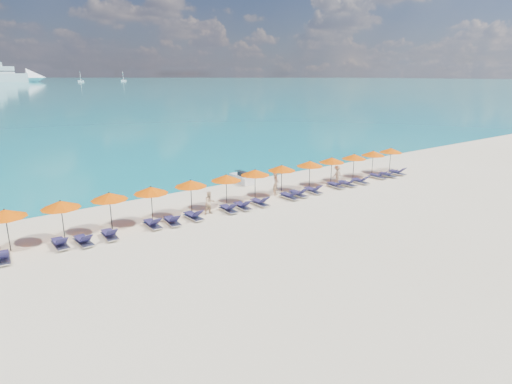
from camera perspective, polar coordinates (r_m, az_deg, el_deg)
ground at (r=26.65m, az=3.84°, el=-3.87°), size 1400.00×1400.00×0.00m
sailboat_near at (r=541.48m, az=-22.33°, el=13.56°), size 6.39×2.13×11.72m
sailboat_far at (r=566.19m, az=-17.26°, el=14.04°), size 6.40×2.13×11.73m
jetski at (r=35.78m, az=-1.85°, el=1.84°), size 1.18×2.70×0.94m
beachgoer_a at (r=31.89m, az=2.66°, el=1.09°), size 0.78×0.76×1.80m
beachgoer_b at (r=27.81m, az=-6.20°, el=-1.44°), size 0.74×0.43×1.53m
beachgoer_c at (r=36.29m, az=10.75°, el=2.34°), size 0.97×0.48×1.48m
umbrella_1 at (r=25.04m, az=-30.49°, el=-2.48°), size 2.10×2.10×2.28m
umbrella_2 at (r=25.34m, az=-24.61°, el=-1.53°), size 2.10×2.10×2.28m
umbrella_3 at (r=26.00m, az=-18.99°, el=-0.54°), size 2.10×2.10×2.28m
umbrella_4 at (r=26.66m, az=-13.84°, el=0.24°), size 2.10×2.10×2.28m
umbrella_5 at (r=27.82m, az=-8.70°, el=1.15°), size 2.10×2.10×2.28m
umbrella_6 at (r=29.08m, az=-4.00°, el=1.92°), size 2.10×2.10×2.28m
umbrella_7 at (r=30.59m, az=-0.12°, el=2.64°), size 2.10×2.10×2.28m
umbrella_8 at (r=32.11m, az=3.44°, el=3.23°), size 2.10×2.10×2.28m
umbrella_9 at (r=33.88m, az=7.20°, el=3.78°), size 2.10×2.10×2.28m
umbrella_10 at (r=35.57m, az=10.08°, el=4.22°), size 2.10×2.10×2.28m
umbrella_11 at (r=37.47m, az=12.96°, el=4.63°), size 2.10×2.10×2.28m
umbrella_12 at (r=39.43m, az=15.37°, el=5.00°), size 2.10×2.10×2.28m
umbrella_13 at (r=41.46m, az=17.55°, el=5.32°), size 2.10×2.10×2.28m
lounger_2 at (r=24.28m, az=-30.69°, el=-7.50°), size 0.77×1.75×0.66m
lounger_3 at (r=24.84m, az=-24.66°, el=-6.21°), size 0.64×1.71×0.66m
lounger_4 at (r=24.73m, az=-22.01°, el=-6.01°), size 0.74×1.74×0.66m
lounger_5 at (r=25.14m, az=-18.93°, el=-5.36°), size 0.70×1.73×0.66m
lounger_6 at (r=26.15m, az=-13.63°, el=-4.13°), size 0.63×1.70×0.66m
lounger_7 at (r=26.41m, az=-11.11°, el=-3.78°), size 0.79×1.76×0.66m
lounger_8 at (r=27.09m, az=-8.32°, el=-3.16°), size 0.70×1.73×0.66m
lounger_9 at (r=28.28m, az=-3.69°, el=-2.22°), size 0.73×1.74×0.66m
lounger_10 at (r=28.85m, az=-1.81°, el=-1.83°), size 0.73×1.74×0.66m
lounger_11 at (r=29.60m, az=0.52°, el=-1.37°), size 0.64×1.71×0.66m
lounger_12 at (r=31.24m, az=4.49°, el=-0.51°), size 0.68×1.72×0.66m
lounger_13 at (r=31.93m, az=5.69°, el=-0.19°), size 0.64×1.71×0.66m
lounger_14 at (r=32.97m, az=7.64°, el=0.25°), size 0.75×1.74×0.66m
lounger_15 at (r=34.79m, az=10.65°, el=0.93°), size 0.76×1.75×0.66m
lounger_16 at (r=35.51m, az=12.08°, el=1.15°), size 0.67×1.72×0.66m
lounger_17 at (r=36.60m, az=13.74°, el=1.47°), size 0.73×1.74×0.66m
lounger_18 at (r=38.75m, az=15.99°, el=2.08°), size 0.74×1.74×0.66m
lounger_19 at (r=39.57m, az=17.17°, el=2.26°), size 0.77×1.75×0.66m
lounger_20 at (r=40.74m, az=18.32°, el=2.53°), size 0.76×1.75×0.66m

